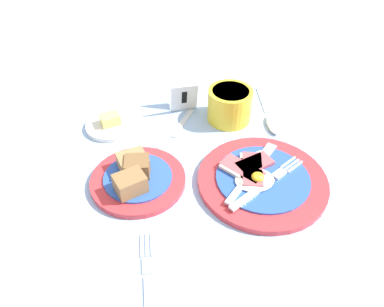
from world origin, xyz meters
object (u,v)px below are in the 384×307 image
Objects in this scene: butter_dish at (111,124)px; teaspoon_by_saucer at (168,142)px; sugar_cup at (230,104)px; fork_on_cloth at (148,288)px; number_card at (182,96)px; teaspoon_near_cup at (270,117)px; breakfast_plate at (261,179)px; bread_plate at (137,177)px.

teaspoon_by_saucer is at bearing -39.02° from butter_dish.
fork_on_cloth is at bearing -123.84° from sugar_cup.
sugar_cup is 1.32× the size of number_card.
number_card is 0.40× the size of fork_on_cloth.
teaspoon_near_cup is (0.35, -0.06, -0.00)m from butter_dish.
sugar_cup is 0.50× the size of teaspoon_near_cup.
breakfast_plate reaches higher than teaspoon_near_cup.
bread_plate is 0.27m from sugar_cup.
breakfast_plate is 1.24× the size of teaspoon_near_cup.
bread_plate is at bearing -80.42° from butter_dish.
teaspoon_near_cup is 1.04× the size of fork_on_cloth.
bread_plate is 0.12m from teaspoon_by_saucer.
bread_plate reaches higher than butter_dish.
teaspoon_by_saucer is (-0.06, -0.12, -0.03)m from number_card.
bread_plate is at bearing -119.62° from number_card.
sugar_cup is 0.88× the size of butter_dish.
butter_dish is 0.14m from teaspoon_by_saucer.
breakfast_plate is 0.35m from butter_dish.
breakfast_plate is 3.25× the size of number_card.
teaspoon_by_saucer is (0.08, 0.09, -0.01)m from bread_plate.
butter_dish is at bearing -88.89° from teaspoon_near_cup.
bread_plate is at bearing -146.94° from sugar_cup.
breakfast_plate is 1.42× the size of teaspoon_by_saucer.
breakfast_plate is at bearing -91.94° from sugar_cup.
breakfast_plate reaches higher than fork_on_cloth.
number_card reaches higher than butter_dish.
sugar_cup is at bearing 33.06° from bread_plate.
bread_plate reaches higher than fork_on_cloth.
teaspoon_by_saucer is at bearing -72.33° from teaspoon_near_cup.
number_card is 0.38× the size of teaspoon_near_cup.
bread_plate reaches higher than teaspoon_by_saucer.
butter_dish is at bearing 172.58° from sugar_cup.
breakfast_plate is 2.46× the size of sugar_cup.
number_card is (0.14, 0.21, 0.02)m from bread_plate.
teaspoon_near_cup is at bearing 21.23° from bread_plate.
butter_dish is at bearing 9.53° from fork_on_cloth.
butter_dish is at bearing -167.39° from number_card.
sugar_cup is 0.52× the size of fork_on_cloth.
butter_dish is 0.35m from teaspoon_near_cup.
butter_dish is at bearing -93.34° from teaspoon_by_saucer.
sugar_cup is at bearing -7.42° from butter_dish.
bread_plate is 1.81× the size of sugar_cup.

